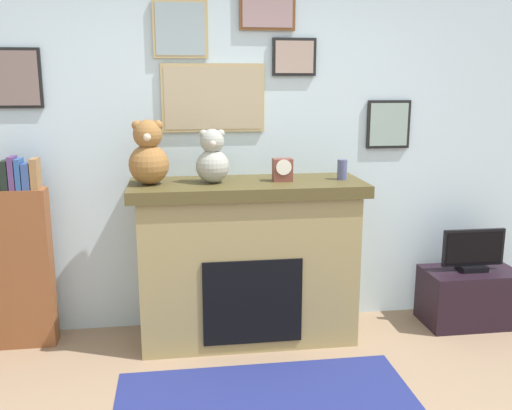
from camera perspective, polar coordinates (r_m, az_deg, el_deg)
name	(u,v)px	position (r m, az deg, el deg)	size (l,w,h in m)	color
back_wall	(231,150)	(4.14, -2.55, 5.60)	(5.20, 0.15, 2.60)	silver
fireplace	(247,260)	(3.98, -0.89, -5.57)	(1.59, 0.62, 1.13)	#978451
bookshelf	(21,260)	(4.15, -22.67, -5.19)	(0.40, 0.16, 1.32)	brown
tv_stand	(469,297)	(4.60, 20.71, -8.65)	(0.69, 0.40, 0.42)	black
television	(473,252)	(4.49, 21.07, -4.42)	(0.47, 0.14, 0.32)	black
area_rug	(269,409)	(3.35, 1.35, -19.93)	(1.73, 1.04, 0.01)	navy
candle_jar	(342,170)	(3.95, 8.69, 3.56)	(0.07, 0.07, 0.14)	#4C517A
mantel_clock	(282,170)	(3.85, 2.69, 3.57)	(0.13, 0.10, 0.15)	brown
teddy_bear_cream	(149,156)	(3.77, -10.80, 4.93)	(0.26, 0.26, 0.43)	olive
teddy_bear_tan	(212,159)	(3.78, -4.42, 4.67)	(0.22, 0.22, 0.36)	#9B9D92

